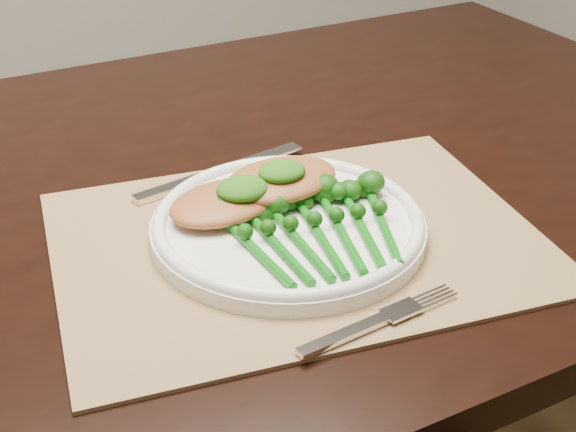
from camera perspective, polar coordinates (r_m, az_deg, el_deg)
name	(u,v)px	position (r m, az deg, el deg)	size (l,w,h in m)	color
dining_table	(196,417)	(1.17, -6.56, -14.02)	(1.65, 0.99, 0.75)	black
placemat	(297,240)	(0.83, 0.65, -1.72)	(0.49, 0.36, 0.00)	#94724B
dinner_plate	(288,224)	(0.83, 0.02, -0.59)	(0.29, 0.29, 0.03)	white
knife	(205,177)	(0.94, -5.92, 2.79)	(0.23, 0.07, 0.01)	silver
fork	(389,316)	(0.72, 7.21, -7.06)	(0.17, 0.04, 0.01)	silver
chicken_fillet_left	(225,202)	(0.84, -4.53, 0.99)	(0.12, 0.09, 0.02)	#AA6231
chicken_fillet_right	(280,180)	(0.87, -0.56, 2.60)	(0.13, 0.09, 0.03)	#AA6231
pesto_dollop_left	(242,189)	(0.83, -3.26, 1.95)	(0.06, 0.05, 0.02)	#194C0A
pesto_dollop_right	(282,171)	(0.85, -0.44, 3.19)	(0.05, 0.04, 0.02)	#194C0A
broccolini_bundle	(321,238)	(0.79, 2.37, -1.55)	(0.18, 0.19, 0.04)	#0C5D0D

